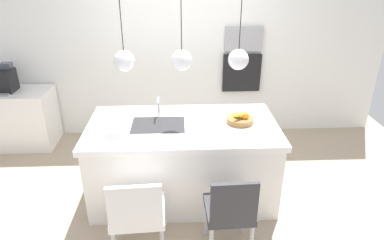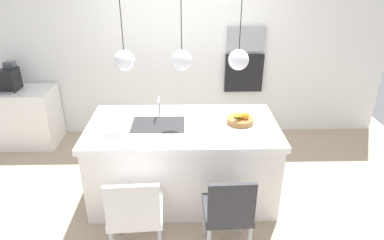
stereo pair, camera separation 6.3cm
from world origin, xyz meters
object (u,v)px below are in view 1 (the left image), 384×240
object	(u,v)px
fruit_bowl	(240,119)
chair_middle	(230,210)
oven	(241,73)
coffee_machine	(6,80)
chair_near	(137,212)
microwave	(244,39)

from	to	relation	value
fruit_bowl	chair_middle	distance (m)	1.06
oven	chair_middle	distance (m)	2.59
coffee_machine	chair_middle	world-z (taller)	coffee_machine
coffee_machine	chair_near	size ratio (longest dim) A/B	0.43
chair_middle	fruit_bowl	bearing A→B (deg)	76.56
coffee_machine	oven	world-z (taller)	oven
fruit_bowl	coffee_machine	world-z (taller)	coffee_machine
fruit_bowl	chair_near	size ratio (longest dim) A/B	0.33
fruit_bowl	microwave	size ratio (longest dim) A/B	0.53
fruit_bowl	oven	size ratio (longest dim) A/B	0.51
chair_middle	microwave	bearing A→B (deg)	78.52
coffee_machine	microwave	bearing A→B (deg)	5.17
coffee_machine	chair_near	bearing A→B (deg)	-48.18
fruit_bowl	chair_middle	xyz separation A→B (m)	(-0.22, -0.94, -0.43)
coffee_machine	chair_middle	xyz separation A→B (m)	(2.78, -2.20, -0.49)
chair_near	chair_middle	bearing A→B (deg)	0.30
fruit_bowl	chair_middle	world-z (taller)	fruit_bowl
chair_near	chair_middle	distance (m)	0.80
fruit_bowl	chair_near	distance (m)	1.46
fruit_bowl	chair_near	xyz separation A→B (m)	(-1.03, -0.94, -0.43)
coffee_machine	microwave	size ratio (longest dim) A/B	0.70
chair_near	microwave	bearing A→B (deg)	62.39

